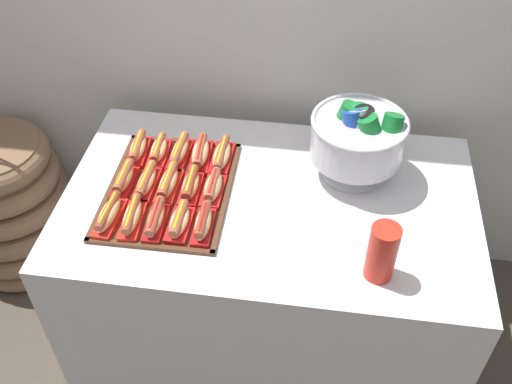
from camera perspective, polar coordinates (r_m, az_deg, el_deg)
name	(u,v)px	position (r m, az deg, el deg)	size (l,w,h in m)	color
ground_plane	(266,327)	(2.51, 1.02, -13.00)	(10.00, 10.00, 0.00)	#4C4238
buffet_table	(268,267)	(2.19, 1.15, -7.29)	(1.37, 0.83, 0.75)	silver
floor_vase	(12,205)	(2.74, -22.71, -1.22)	(0.55, 0.55, 1.17)	brown
serving_tray	(169,190)	(1.97, -8.46, 0.19)	(0.41, 0.53, 0.01)	#56331E
hot_dog_0	(109,214)	(1.88, -14.16, -2.13)	(0.07, 0.18, 0.06)	red
hot_dog_1	(132,217)	(1.86, -11.99, -2.39)	(0.07, 0.18, 0.06)	red
hot_dog_2	(156,219)	(1.84, -9.76, -2.63)	(0.06, 0.17, 0.06)	#B21414
hot_dog_3	(179,222)	(1.82, -7.49, -2.87)	(0.07, 0.15, 0.06)	red
hot_dog_4	(203,223)	(1.80, -5.18, -3.06)	(0.06, 0.16, 0.06)	#B21414
hot_dog_5	(124,179)	(1.99, -12.73, 1.25)	(0.06, 0.16, 0.06)	#B21414
hot_dog_6	(146,182)	(1.97, -10.65, 0.99)	(0.06, 0.17, 0.06)	red
hot_dog_7	(168,183)	(1.95, -8.56, 0.88)	(0.07, 0.17, 0.06)	red
hot_dog_8	(191,185)	(1.93, -6.40, 0.65)	(0.07, 0.17, 0.06)	red
hot_dog_9	(213,187)	(1.92, -4.22, 0.45)	(0.07, 0.16, 0.06)	red
hot_dog_10	(138,148)	(2.11, -11.44, 4.19)	(0.07, 0.17, 0.06)	red
hot_dog_11	(159,150)	(2.09, -9.47, 4.03)	(0.07, 0.16, 0.06)	red
hot_dog_12	(179,152)	(2.07, -7.47, 3.92)	(0.07, 0.18, 0.06)	red
hot_dog_13	(200,153)	(2.05, -5.44, 3.77)	(0.08, 0.18, 0.06)	#B21414
hot_dog_14	(222,156)	(2.04, -3.37, 3.56)	(0.07, 0.18, 0.06)	#B21414
punch_bowl	(358,137)	(1.94, 9.96, 5.32)	(0.32, 0.32, 0.28)	silver
cup_stack	(382,253)	(1.68, 12.19, -5.79)	(0.08, 0.08, 0.19)	red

